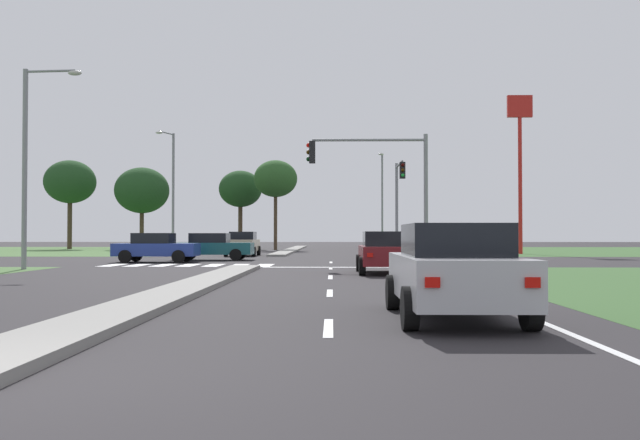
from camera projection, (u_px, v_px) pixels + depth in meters
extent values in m
plane|color=#282628|center=(265.00, 261.00, 35.93)|extent=(200.00, 200.00, 0.00)
cube|color=#476B38|center=(8.00, 250.00, 60.87)|extent=(35.00, 35.00, 0.01)
cube|color=#385B2D|center=(580.00, 251.00, 59.97)|extent=(35.00, 35.00, 0.01)
cube|color=gray|center=(190.00, 287.00, 16.94)|extent=(1.20, 22.00, 0.14)
cube|color=gray|center=(292.00, 250.00, 60.92)|extent=(1.20, 36.00, 0.14)
cube|color=silver|center=(328.00, 328.00, 10.03)|extent=(0.14, 2.00, 0.01)
cube|color=silver|center=(330.00, 293.00, 16.02)|extent=(0.14, 2.00, 0.01)
cube|color=silver|center=(330.00, 277.00, 22.02)|extent=(0.14, 2.00, 0.01)
cube|color=silver|center=(331.00, 268.00, 28.02)|extent=(0.14, 2.00, 0.01)
cube|color=silver|center=(331.00, 262.00, 34.02)|extent=(0.14, 2.00, 0.01)
cube|color=silver|center=(458.00, 287.00, 17.82)|extent=(0.14, 24.00, 0.01)
cube|color=silver|center=(338.00, 267.00, 28.86)|extent=(6.40, 0.50, 0.01)
cube|color=silver|center=(113.00, 265.00, 30.85)|extent=(0.70, 2.80, 0.01)
cube|color=silver|center=(138.00, 265.00, 30.82)|extent=(0.70, 2.80, 0.01)
cube|color=silver|center=(163.00, 265.00, 30.80)|extent=(0.70, 2.80, 0.01)
cube|color=silver|center=(189.00, 265.00, 30.78)|extent=(0.70, 2.80, 0.01)
cube|color=silver|center=(214.00, 265.00, 30.76)|extent=(0.70, 2.80, 0.01)
cube|color=silver|center=(239.00, 265.00, 30.74)|extent=(0.70, 2.80, 0.01)
cube|color=silver|center=(265.00, 265.00, 30.72)|extent=(0.70, 2.80, 0.01)
cube|color=navy|center=(157.00, 250.00, 34.33)|extent=(4.12, 1.85, 0.64)
cube|color=black|center=(154.00, 238.00, 34.34)|extent=(1.89, 1.63, 0.52)
cube|color=red|center=(120.00, 248.00, 35.07)|extent=(0.04, 0.20, 0.14)
cube|color=red|center=(111.00, 249.00, 33.66)|extent=(0.04, 0.20, 0.14)
cylinder|color=black|center=(186.00, 255.00, 35.22)|extent=(0.64, 0.22, 0.64)
cylinder|color=black|center=(178.00, 257.00, 33.37)|extent=(0.64, 0.22, 0.64)
cylinder|color=black|center=(136.00, 255.00, 35.27)|extent=(0.64, 0.22, 0.64)
cylinder|color=black|center=(125.00, 256.00, 33.42)|extent=(0.64, 0.22, 0.64)
cube|color=#B7B7BC|center=(453.00, 277.00, 11.13)|extent=(1.73, 4.35, 0.71)
cube|color=black|center=(454.00, 240.00, 11.00)|extent=(1.52, 2.00, 0.52)
cube|color=red|center=(432.00, 282.00, 8.95)|extent=(0.20, 0.04, 0.14)
cube|color=red|center=(533.00, 283.00, 8.93)|extent=(0.20, 0.04, 0.14)
cylinder|color=black|center=(393.00, 292.00, 12.53)|extent=(0.22, 0.64, 0.64)
cylinder|color=black|center=(487.00, 292.00, 12.50)|extent=(0.22, 0.64, 0.64)
cylinder|color=black|center=(410.00, 308.00, 9.75)|extent=(0.22, 0.64, 0.64)
cylinder|color=black|center=(531.00, 309.00, 9.72)|extent=(0.22, 0.64, 0.64)
cube|color=#19565B|center=(213.00, 248.00, 37.26)|extent=(4.39, 1.88, 0.64)
cube|color=black|center=(210.00, 238.00, 37.28)|extent=(2.02, 1.65, 0.52)
cube|color=red|center=(175.00, 247.00, 38.02)|extent=(0.04, 0.20, 0.14)
cube|color=red|center=(169.00, 248.00, 36.59)|extent=(0.04, 0.20, 0.14)
cylinder|color=black|center=(240.00, 254.00, 38.17)|extent=(0.64, 0.22, 0.64)
cylinder|color=black|center=(236.00, 255.00, 36.29)|extent=(0.64, 0.22, 0.64)
cylinder|color=black|center=(191.00, 254.00, 38.22)|extent=(0.64, 0.22, 0.64)
cylinder|color=black|center=(183.00, 255.00, 36.34)|extent=(0.64, 0.22, 0.64)
cube|color=maroon|center=(387.00, 255.00, 24.35)|extent=(1.86, 4.13, 0.66)
cube|color=black|center=(387.00, 239.00, 24.22)|extent=(1.64, 1.90, 0.52)
cube|color=red|center=(370.00, 255.00, 22.28)|extent=(0.20, 0.04, 0.14)
cube|color=red|center=(413.00, 255.00, 22.26)|extent=(0.20, 0.04, 0.14)
cylinder|color=black|center=(359.00, 263.00, 25.68)|extent=(0.22, 0.64, 0.64)
cylinder|color=black|center=(408.00, 263.00, 25.65)|extent=(0.22, 0.64, 0.64)
cylinder|color=black|center=(362.00, 266.00, 23.04)|extent=(0.22, 0.64, 0.64)
cylinder|color=black|center=(417.00, 266.00, 23.01)|extent=(0.22, 0.64, 0.64)
cube|color=#BCAD8E|center=(243.00, 245.00, 44.88)|extent=(1.79, 4.56, 0.76)
cube|color=black|center=(243.00, 236.00, 45.04)|extent=(1.58, 2.10, 0.52)
cube|color=red|center=(257.00, 244.00, 47.17)|extent=(0.20, 0.04, 0.14)
cube|color=red|center=(237.00, 244.00, 47.19)|extent=(0.20, 0.04, 0.14)
cylinder|color=black|center=(254.00, 252.00, 43.40)|extent=(0.22, 0.64, 0.64)
cylinder|color=black|center=(226.00, 252.00, 43.43)|extent=(0.22, 0.64, 0.64)
cylinder|color=black|center=(259.00, 251.00, 46.31)|extent=(0.22, 0.64, 0.64)
cylinder|color=black|center=(232.00, 251.00, 46.35)|extent=(0.22, 0.64, 0.64)
cylinder|color=gray|center=(397.00, 210.00, 42.46)|extent=(0.18, 0.18, 5.87)
cylinder|color=gray|center=(399.00, 164.00, 40.76)|extent=(0.12, 3.51, 0.12)
cube|color=black|center=(402.00, 170.00, 39.00)|extent=(0.32, 0.26, 0.95)
sphere|color=#360503|center=(403.00, 165.00, 38.85)|extent=(0.20, 0.20, 0.20)
sphere|color=#3A2405|center=(403.00, 170.00, 38.84)|extent=(0.20, 0.20, 0.20)
sphere|color=green|center=(403.00, 175.00, 38.83)|extent=(0.20, 0.20, 0.20)
cylinder|color=gray|center=(426.00, 200.00, 29.26)|extent=(0.18, 0.18, 5.74)
cylinder|color=gray|center=(369.00, 140.00, 29.36)|extent=(4.90, 0.12, 0.12)
cube|color=black|center=(312.00, 152.00, 29.39)|extent=(0.26, 0.32, 0.95)
sphere|color=red|center=(309.00, 145.00, 29.40)|extent=(0.20, 0.20, 0.20)
sphere|color=#3A2405|center=(309.00, 152.00, 29.40)|extent=(0.20, 0.20, 0.20)
sphere|color=black|center=(309.00, 159.00, 29.39)|extent=(0.20, 0.20, 0.20)
cylinder|color=gray|center=(25.00, 169.00, 27.30)|extent=(0.20, 0.20, 8.06)
cylinder|color=gray|center=(50.00, 71.00, 27.29)|extent=(2.06, 0.26, 0.10)
ellipsoid|color=#B2B2A8|center=(75.00, 73.00, 27.19)|extent=(0.56, 0.28, 0.20)
cylinder|color=gray|center=(173.00, 193.00, 52.81)|extent=(0.20, 0.20, 9.30)
cylinder|color=gray|center=(166.00, 133.00, 52.04)|extent=(0.76, 1.79, 0.10)
ellipsoid|color=#B2B2A8|center=(159.00, 133.00, 51.16)|extent=(0.56, 0.28, 0.20)
cylinder|color=gray|center=(382.00, 201.00, 71.03)|extent=(0.20, 0.20, 9.78)
cylinder|color=gray|center=(382.00, 155.00, 70.00)|extent=(0.38, 2.29, 0.10)
ellipsoid|color=#B2B2A8|center=(381.00, 154.00, 68.86)|extent=(0.56, 0.28, 0.20)
cylinder|color=red|center=(520.00, 186.00, 49.35)|extent=(0.28, 0.28, 9.95)
cube|color=red|center=(520.00, 106.00, 49.48)|extent=(1.80, 0.30, 1.60)
torus|color=yellow|center=(514.00, 107.00, 49.66)|extent=(0.96, 0.16, 0.96)
torus|color=yellow|center=(524.00, 107.00, 49.64)|extent=(0.96, 0.16, 0.96)
cylinder|color=#423323|center=(70.00, 222.00, 67.34)|extent=(0.45, 0.45, 5.28)
ellipsoid|color=#1E421E|center=(70.00, 182.00, 67.42)|extent=(5.03, 5.03, 4.27)
cylinder|color=#423323|center=(142.00, 227.00, 66.32)|extent=(0.41, 0.41, 4.30)
ellipsoid|color=#1E421E|center=(142.00, 190.00, 66.40)|extent=(5.27, 5.27, 4.48)
cylinder|color=#423323|center=(240.00, 225.00, 67.17)|extent=(0.42, 0.42, 4.78)
ellipsoid|color=#1E421E|center=(240.00, 189.00, 67.25)|extent=(4.25, 4.25, 3.62)
cylinder|color=#423323|center=(276.00, 220.00, 62.57)|extent=(0.32, 0.32, 5.48)
ellipsoid|color=#285123|center=(276.00, 179.00, 62.65)|extent=(4.01, 4.01, 3.41)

